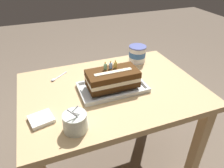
{
  "coord_description": "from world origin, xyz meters",
  "views": [
    {
      "loc": [
        -0.36,
        -0.95,
        1.39
      ],
      "look_at": [
        -0.0,
        -0.01,
        0.74
      ],
      "focal_mm": 33.61,
      "sensor_mm": 36.0,
      "label": 1
    }
  ],
  "objects": [
    {
      "name": "dining_table",
      "position": [
        0.0,
        0.0,
        0.6
      ],
      "size": [
        1.04,
        0.74,
        0.71
      ],
      "color": "tan",
      "rests_on": "ground_plane"
    },
    {
      "name": "ice_cream_tub",
      "position": [
        0.29,
        0.25,
        0.77
      ],
      "size": [
        0.12,
        0.12,
        0.12
      ],
      "color": "white",
      "rests_on": "dining_table"
    },
    {
      "name": "napkin_pile",
      "position": [
        -0.41,
        -0.14,
        0.72
      ],
      "size": [
        0.13,
        0.12,
        0.02
      ],
      "color": "white",
      "rests_on": "dining_table"
    },
    {
      "name": "bowl_stack",
      "position": [
        -0.27,
        -0.25,
        0.75
      ],
      "size": [
        0.11,
        0.11,
        0.13
      ],
      "color": "silver",
      "rests_on": "dining_table"
    },
    {
      "name": "foil_tray",
      "position": [
        -0.0,
        -0.01,
        0.72
      ],
      "size": [
        0.38,
        0.22,
        0.02
      ],
      "color": "silver",
      "rests_on": "dining_table"
    },
    {
      "name": "serving_spoon_near_tray",
      "position": [
        -0.29,
        0.21,
        0.72
      ],
      "size": [
        0.12,
        0.1,
        0.01
      ],
      "color": "silver",
      "rests_on": "dining_table"
    },
    {
      "name": "ground_plane",
      "position": [
        0.0,
        0.0,
        0.0
      ],
      "size": [
        8.0,
        8.0,
        0.0
      ],
      "primitive_type": "plane",
      "color": "#6B5B4C"
    },
    {
      "name": "birthday_cake",
      "position": [
        -0.0,
        -0.01,
        0.78
      ],
      "size": [
        0.29,
        0.15,
        0.14
      ],
      "color": "#482A11",
      "rests_on": "foil_tray"
    }
  ]
}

